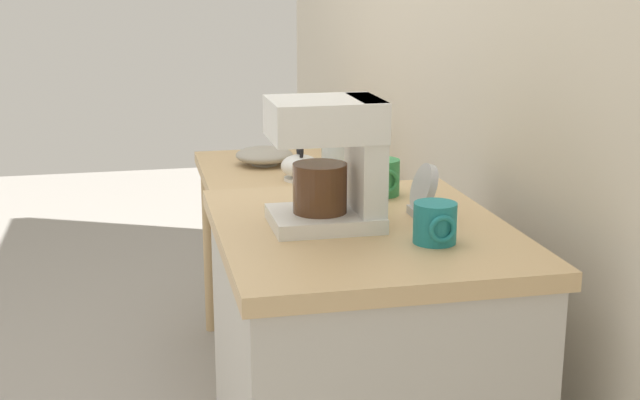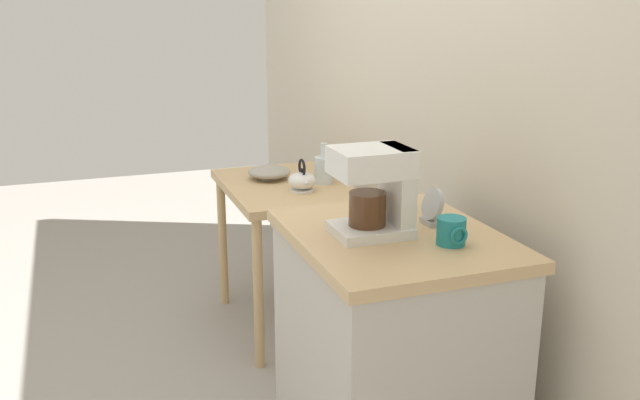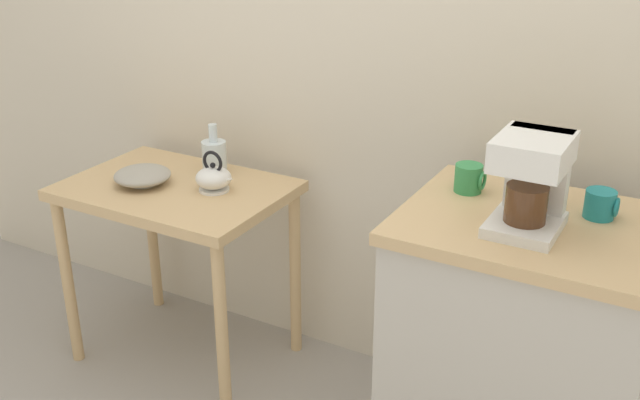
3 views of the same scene
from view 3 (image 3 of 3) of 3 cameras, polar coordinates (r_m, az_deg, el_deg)
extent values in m
cube|color=beige|center=(2.63, 5.33, 14.79)|extent=(4.40, 0.10, 2.80)
cube|color=tan|center=(2.84, -10.86, 0.72)|extent=(0.81, 0.57, 0.04)
cylinder|color=tan|center=(3.07, -18.52, -5.91)|extent=(0.04, 0.04, 0.70)
cylinder|color=tan|center=(2.63, -7.42, -9.99)|extent=(0.04, 0.04, 0.70)
cylinder|color=tan|center=(3.37, -12.57, -2.54)|extent=(0.04, 0.04, 0.70)
cylinder|color=tan|center=(2.98, -1.88, -5.58)|extent=(0.04, 0.04, 0.70)
cube|color=#BCB7AD|center=(2.37, 14.72, -12.01)|extent=(0.69, 0.56, 0.88)
cube|color=tan|center=(2.15, 15.94, -1.91)|extent=(0.72, 0.59, 0.04)
cylinder|color=#9E998C|center=(2.86, -13.23, 1.21)|extent=(0.09, 0.09, 0.01)
ellipsoid|color=#9E998C|center=(2.85, -13.29, 1.82)|extent=(0.21, 0.21, 0.06)
cylinder|color=white|center=(2.76, -8.00, 0.81)|extent=(0.11, 0.11, 0.01)
ellipsoid|color=white|center=(2.74, -8.05, 1.66)|extent=(0.13, 0.13, 0.08)
cone|color=white|center=(2.70, -7.01, 1.51)|extent=(0.06, 0.03, 0.05)
sphere|color=black|center=(2.72, -8.11, 2.62)|extent=(0.02, 0.02, 0.02)
torus|color=black|center=(2.72, -8.12, 2.87)|extent=(0.08, 0.01, 0.08)
cylinder|color=silver|center=(2.90, -7.99, 3.20)|extent=(0.09, 0.09, 0.13)
cylinder|color=silver|center=(2.87, -8.09, 5.03)|extent=(0.03, 0.03, 0.07)
cube|color=white|center=(2.07, 15.19, -1.82)|extent=(0.18, 0.22, 0.03)
cube|color=white|center=(2.10, 16.12, 1.89)|extent=(0.16, 0.05, 0.26)
cube|color=white|center=(1.99, 15.80, 3.53)|extent=(0.18, 0.22, 0.08)
cylinder|color=#4C2D19|center=(2.03, 15.31, -0.26)|extent=(0.11, 0.11, 0.10)
cylinder|color=#338C4C|center=(2.28, 11.14, 1.63)|extent=(0.08, 0.08, 0.08)
torus|color=#338C4C|center=(2.26, 12.17, 1.43)|extent=(0.01, 0.06, 0.06)
cylinder|color=teal|center=(2.20, 20.38, -0.30)|extent=(0.08, 0.08, 0.08)
torus|color=teal|center=(2.19, 21.49, -0.52)|extent=(0.01, 0.05, 0.05)
cube|color=#B2B5BA|center=(2.27, 16.02, 0.22)|extent=(0.07, 0.05, 0.02)
cylinder|color=#B2B5BA|center=(2.25, 16.18, 1.50)|extent=(0.10, 0.05, 0.10)
cylinder|color=black|center=(2.25, 16.16, 1.49)|extent=(0.09, 0.03, 0.08)
camera|label=1|loc=(1.97, 67.59, -1.91)|focal=49.21mm
camera|label=2|loc=(1.74, 80.65, -2.71)|focal=39.42mm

